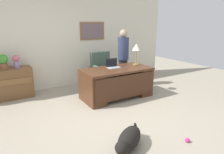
% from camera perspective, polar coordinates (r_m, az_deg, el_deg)
% --- Properties ---
extents(ground_plane, '(12.00, 12.00, 0.00)m').
position_cam_1_polar(ground_plane, '(4.29, 0.11, -10.94)').
color(ground_plane, '#9E937F').
extents(back_wall, '(7.00, 0.16, 2.70)m').
position_cam_1_polar(back_wall, '(6.25, -12.56, 9.92)').
color(back_wall, beige).
rests_on(back_wall, ground_plane).
extents(desk, '(1.75, 0.87, 0.76)m').
position_cam_1_polar(desk, '(5.18, 1.46, -1.40)').
color(desk, '#4C2B19').
rests_on(desk, ground_plane).
extents(credenza, '(1.39, 0.50, 0.77)m').
position_cam_1_polar(credenza, '(5.74, -28.18, -1.84)').
color(credenza, brown).
rests_on(credenza, ground_plane).
extents(armchair, '(0.60, 0.59, 1.04)m').
position_cam_1_polar(armchair, '(6.00, -2.53, 1.51)').
color(armchair, '#475B4C').
rests_on(armchair, ground_plane).
extents(person_standing, '(0.32, 0.32, 1.67)m').
position_cam_1_polar(person_standing, '(6.08, 3.12, 5.45)').
color(person_standing, '#262323').
rests_on(person_standing, ground_plane).
extents(dog_lying, '(0.72, 0.62, 0.30)m').
position_cam_1_polar(dog_lying, '(3.27, 4.67, -16.97)').
color(dog_lying, black).
rests_on(dog_lying, ground_plane).
extents(laptop, '(0.32, 0.22, 0.22)m').
position_cam_1_polar(laptop, '(5.20, 0.21, 3.27)').
color(laptop, '#B2B5BA').
rests_on(laptop, desk).
extents(desk_lamp, '(0.22, 0.22, 0.57)m').
position_cam_1_polar(desk_lamp, '(5.52, 6.80, 7.92)').
color(desk_lamp, '#9E8447').
rests_on(desk_lamp, desk).
extents(vase_with_flowers, '(0.17, 0.17, 0.32)m').
position_cam_1_polar(vase_with_flowers, '(5.65, -25.14, 4.21)').
color(vase_with_flowers, '#9780C1').
rests_on(vase_with_flowers, credenza).
extents(potted_plant, '(0.24, 0.24, 0.36)m').
position_cam_1_polar(potted_plant, '(5.62, -28.11, 3.96)').
color(potted_plant, brown).
rests_on(potted_plant, credenza).
extents(dog_toy_ball, '(0.08, 0.08, 0.08)m').
position_cam_1_polar(dog_toy_ball, '(3.68, 20.25, -16.15)').
color(dog_toy_ball, '#D8338C').
rests_on(dog_toy_ball, ground_plane).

